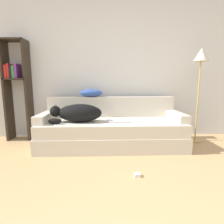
{
  "coord_description": "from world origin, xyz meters",
  "views": [
    {
      "loc": [
        -0.23,
        -0.73,
        0.98
      ],
      "look_at": [
        -0.14,
        1.84,
        0.56
      ],
      "focal_mm": 28.0,
      "sensor_mm": 36.0,
      "label": 1
    }
  ],
  "objects_px": {
    "bookshelf": "(17,85)",
    "floor_lamp": "(200,67)",
    "couch": "(112,133)",
    "laptop": "(119,121)",
    "power_adapter": "(137,175)",
    "dog": "(78,113)",
    "throw_pillow": "(91,93)"
  },
  "relations": [
    {
      "from": "couch",
      "to": "floor_lamp",
      "type": "relative_size",
      "value": 1.42
    },
    {
      "from": "bookshelf",
      "to": "floor_lamp",
      "type": "xyz_separation_m",
      "value": [
        3.07,
        -0.22,
        0.28
      ]
    },
    {
      "from": "throw_pillow",
      "to": "bookshelf",
      "type": "height_order",
      "value": "bookshelf"
    },
    {
      "from": "bookshelf",
      "to": "couch",
      "type": "bearing_deg",
      "value": -14.45
    },
    {
      "from": "dog",
      "to": "floor_lamp",
      "type": "bearing_deg",
      "value": 8.49
    },
    {
      "from": "dog",
      "to": "laptop",
      "type": "relative_size",
      "value": 2.13
    },
    {
      "from": "power_adapter",
      "to": "throw_pillow",
      "type": "bearing_deg",
      "value": 114.27
    },
    {
      "from": "dog",
      "to": "bookshelf",
      "type": "bearing_deg",
      "value": 155.29
    },
    {
      "from": "throw_pillow",
      "to": "laptop",
      "type": "bearing_deg",
      "value": -41.97
    },
    {
      "from": "laptop",
      "to": "bookshelf",
      "type": "xyz_separation_m",
      "value": [
        -1.72,
        0.47,
        0.55
      ]
    },
    {
      "from": "dog",
      "to": "throw_pillow",
      "type": "distance_m",
      "value": 0.54
    },
    {
      "from": "couch",
      "to": "bookshelf",
      "type": "height_order",
      "value": "bookshelf"
    },
    {
      "from": "laptop",
      "to": "floor_lamp",
      "type": "xyz_separation_m",
      "value": [
        1.35,
        0.26,
        0.82
      ]
    },
    {
      "from": "throw_pillow",
      "to": "bookshelf",
      "type": "xyz_separation_m",
      "value": [
        -1.27,
        0.07,
        0.14
      ]
    },
    {
      "from": "couch",
      "to": "throw_pillow",
      "type": "height_order",
      "value": "throw_pillow"
    },
    {
      "from": "couch",
      "to": "floor_lamp",
      "type": "bearing_deg",
      "value": 7.89
    },
    {
      "from": "power_adapter",
      "to": "floor_lamp",
      "type": "bearing_deg",
      "value": 43.53
    },
    {
      "from": "laptop",
      "to": "floor_lamp",
      "type": "bearing_deg",
      "value": 5.91
    },
    {
      "from": "throw_pillow",
      "to": "bookshelf",
      "type": "bearing_deg",
      "value": 176.73
    },
    {
      "from": "bookshelf",
      "to": "power_adapter",
      "type": "height_order",
      "value": "bookshelf"
    },
    {
      "from": "dog",
      "to": "laptop",
      "type": "bearing_deg",
      "value": 3.2
    },
    {
      "from": "throw_pillow",
      "to": "dog",
      "type": "bearing_deg",
      "value": -110.98
    },
    {
      "from": "couch",
      "to": "throw_pillow",
      "type": "distance_m",
      "value": 0.79
    },
    {
      "from": "bookshelf",
      "to": "laptop",
      "type": "bearing_deg",
      "value": -15.43
    },
    {
      "from": "power_adapter",
      "to": "laptop",
      "type": "bearing_deg",
      "value": 98.78
    },
    {
      "from": "dog",
      "to": "couch",
      "type": "bearing_deg",
      "value": 10.17
    },
    {
      "from": "bookshelf",
      "to": "floor_lamp",
      "type": "bearing_deg",
      "value": -4.0
    },
    {
      "from": "laptop",
      "to": "bookshelf",
      "type": "bearing_deg",
      "value": 159.64
    },
    {
      "from": "throw_pillow",
      "to": "power_adapter",
      "type": "height_order",
      "value": "throw_pillow"
    },
    {
      "from": "dog",
      "to": "laptop",
      "type": "xyz_separation_m",
      "value": [
        0.61,
        0.03,
        -0.13
      ]
    },
    {
      "from": "floor_lamp",
      "to": "throw_pillow",
      "type": "bearing_deg",
      "value": 175.48
    },
    {
      "from": "power_adapter",
      "to": "dog",
      "type": "bearing_deg",
      "value": 131.12
    }
  ]
}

